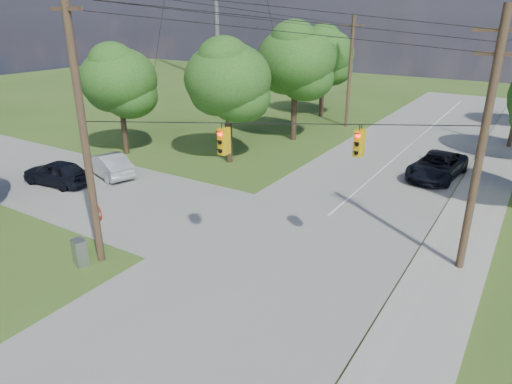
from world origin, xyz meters
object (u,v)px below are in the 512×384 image
Objects in this scene: pole_ne at (482,145)px; car_cross_silver at (108,164)px; control_cabinet at (80,252)px; do_not_enter_sign at (99,217)px; car_cross_dark at (57,172)px; pole_north_w at (350,71)px; pole_sw at (82,121)px; car_main_north at (437,166)px.

car_cross_silver is at bearing 179.48° from pole_ne.
control_cabinet is (-13.89, -8.34, -4.87)m from pole_ne.
do_not_enter_sign is (-0.19, 1.34, 1.08)m from control_cabinet.
car_cross_dark is at bearing -8.48° from car_cross_silver.
control_cabinet is (0.01, -30.34, -4.53)m from pole_north_w.
car_cross_dark is 10.23m from do_not_enter_sign.
pole_north_w is (-13.90, 22.00, -0.34)m from pole_ne.
car_cross_dark is 2.02× the size of do_not_enter_sign.
pole_ne is at bearing 49.34° from control_cabinet.
pole_sw is 29.62m from pole_north_w.
do_not_enter_sign reaches higher than control_cabinet.
car_cross_silver is at bearing -142.78° from car_main_north.
do_not_enter_sign is at bearing -153.55° from pole_ne.
car_main_north is at bearing 80.41° from control_cabinet.
pole_sw is at bearing 64.70° from car_cross_silver.
pole_sw is 2.07× the size of car_main_north.
control_cabinet is (-10.49, -19.76, -0.24)m from car_main_north.
pole_sw is 5.69m from control_cabinet.
pole_sw is at bearing -150.62° from pole_ne.
pole_sw reaches higher than pole_north_w.
pole_ne is 16.17m from do_not_enter_sign.
pole_sw is at bearing -89.23° from pole_north_w.
car_cross_silver is at bearing 151.53° from control_cabinet.
pole_sw is 12.68m from car_cross_silver.
pole_ne is at bearing 43.60° from do_not_enter_sign.
car_cross_dark is 10.99m from control_cabinet.
pole_ne is 26.03m from pole_north_w.
do_not_enter_sign is at bearing -114.12° from car_main_north.
do_not_enter_sign is at bearing 134.04° from pole_sw.
do_not_enter_sign is (-0.58, 0.60, -4.55)m from pole_sw.
pole_sw is 2.57× the size of car_cross_silver.
car_cross_dark reaches higher than car_cross_silver.
pole_ne is at bearing -67.46° from car_main_north.
pole_sw reaches higher than car_cross_silver.
pole_north_w is at bearing 177.42° from car_cross_silver.
car_cross_silver is 3.91× the size of control_cabinet.
control_cabinet is at bearing -117.95° from pole_sw.
car_main_north is (10.10, 19.03, -5.39)m from pole_sw.
do_not_enter_sign is (-10.68, -18.43, 0.84)m from car_main_north.
pole_sw is at bearing -28.81° from do_not_enter_sign.
pole_north_w is 8.36× the size of control_cabinet.
car_cross_silver is at bearing 154.52° from do_not_enter_sign.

